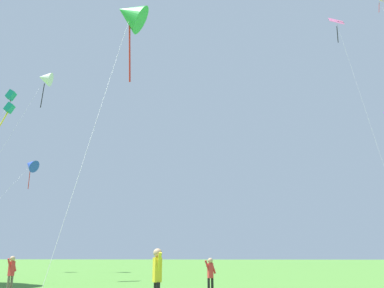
% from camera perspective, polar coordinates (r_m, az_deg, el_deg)
% --- Properties ---
extents(kite_teal_box, '(1.30, 5.41, 9.71)m').
position_cam_1_polar(kite_teal_box, '(22.87, -23.78, 5.15)').
color(kite_teal_box, teal).
rests_on(kite_teal_box, ground_plane).
extents(kite_blue_delta, '(4.07, 10.31, 12.14)m').
position_cam_1_polar(kite_blue_delta, '(48.98, -21.27, -2.70)').
color(kite_blue_delta, blue).
rests_on(kite_blue_delta, ground_plane).
extents(kite_white_distant, '(3.10, 12.95, 22.77)m').
position_cam_1_polar(kite_white_distant, '(52.34, -19.53, 8.48)').
color(kite_white_distant, white).
rests_on(kite_white_distant, ground_plane).
extents(kite_pink_low, '(2.09, 10.30, 26.75)m').
position_cam_1_polar(kite_pink_low, '(48.28, 19.47, 14.50)').
color(kite_pink_low, pink).
rests_on(kite_pink_low, ground_plane).
extents(kite_green_small, '(2.37, 10.92, 16.19)m').
position_cam_1_polar(kite_green_small, '(25.36, -8.50, 17.12)').
color(kite_green_small, green).
rests_on(kite_green_small, ground_plane).
extents(person_with_spool, '(0.36, 0.54, 1.79)m').
position_cam_1_polar(person_with_spool, '(12.11, -4.81, -17.47)').
color(person_with_spool, black).
rests_on(person_with_spool, ground_plane).
extents(person_foreground_watcher, '(0.25, 0.50, 1.59)m').
position_cam_1_polar(person_foreground_watcher, '(19.73, -23.57, -15.75)').
color(person_foreground_watcher, '#665B4C').
rests_on(person_foreground_watcher, ground_plane).
extents(person_in_blue_jacket, '(0.46, 0.30, 1.51)m').
position_cam_1_polar(person_in_blue_jacket, '(17.16, 2.54, -17.36)').
color(person_in_blue_jacket, black).
rests_on(person_in_blue_jacket, ground_plane).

